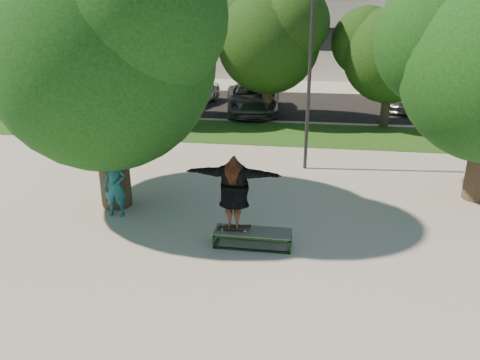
% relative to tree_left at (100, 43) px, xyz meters
% --- Properties ---
extents(ground, '(120.00, 120.00, 0.00)m').
position_rel_tree_left_xyz_m(ground, '(4.29, -1.09, -4.42)').
color(ground, '#A29C95').
rests_on(ground, ground).
extents(grass_strip, '(30.00, 4.00, 0.02)m').
position_rel_tree_left_xyz_m(grass_strip, '(5.29, 8.41, -4.41)').
color(grass_strip, '#1E4814').
rests_on(grass_strip, ground).
extents(asphalt_strip, '(40.00, 8.00, 0.01)m').
position_rel_tree_left_xyz_m(asphalt_strip, '(4.29, 14.91, -4.42)').
color(asphalt_strip, black).
rests_on(asphalt_strip, ground).
extents(tree_left, '(6.96, 5.95, 7.12)m').
position_rel_tree_left_xyz_m(tree_left, '(0.00, 0.00, 0.00)').
color(tree_left, '#38281E').
rests_on(tree_left, ground).
extents(bg_tree_left, '(5.28, 4.51, 5.77)m').
position_rel_tree_left_xyz_m(bg_tree_left, '(-2.28, 9.98, -0.69)').
color(bg_tree_left, '#38281E').
rests_on(bg_tree_left, ground).
extents(bg_tree_mid, '(5.76, 4.92, 6.24)m').
position_rel_tree_left_xyz_m(bg_tree_mid, '(3.22, 10.98, -0.41)').
color(bg_tree_mid, '#38281E').
rests_on(bg_tree_mid, ground).
extents(bg_tree_right, '(5.04, 4.31, 5.43)m').
position_rel_tree_left_xyz_m(bg_tree_right, '(8.73, 10.47, -0.93)').
color(bg_tree_right, '#38281E').
rests_on(bg_tree_right, ground).
extents(lamppost, '(0.25, 0.15, 6.11)m').
position_rel_tree_left_xyz_m(lamppost, '(5.29, 3.91, -1.27)').
color(lamppost, '#2D2D30').
rests_on(lamppost, ground).
extents(grind_box, '(1.80, 0.60, 0.38)m').
position_rel_tree_left_xyz_m(grind_box, '(4.20, -1.90, -4.23)').
color(grind_box, black).
rests_on(grind_box, ground).
extents(skater_rig, '(2.19, 0.67, 1.84)m').
position_rel_tree_left_xyz_m(skater_rig, '(3.75, -1.90, -3.09)').
color(skater_rig, white).
rests_on(skater_rig, grind_box).
extents(bystander, '(0.66, 0.47, 1.70)m').
position_rel_tree_left_xyz_m(bystander, '(0.38, -0.77, -3.57)').
color(bystander, '#1A5E63').
rests_on(bystander, ground).
extents(car_silver_a, '(2.26, 4.06, 1.31)m').
position_rel_tree_left_xyz_m(car_silver_a, '(-1.02, 14.30, -3.77)').
color(car_silver_a, '#9D9EA2').
rests_on(car_silver_a, asphalt_strip).
extents(car_dark, '(1.46, 4.07, 1.34)m').
position_rel_tree_left_xyz_m(car_dark, '(2.83, 13.40, -3.75)').
color(car_dark, black).
rests_on(car_dark, asphalt_strip).
extents(car_grey, '(3.33, 5.65, 1.47)m').
position_rel_tree_left_xyz_m(car_grey, '(2.29, 12.45, -3.68)').
color(car_grey, slate).
rests_on(car_grey, asphalt_strip).
extents(car_silver_b, '(2.43, 5.15, 1.45)m').
position_rel_tree_left_xyz_m(car_silver_b, '(10.29, 15.06, -3.70)').
color(car_silver_b, '#B3B3B8').
rests_on(car_silver_b, asphalt_strip).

